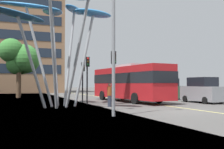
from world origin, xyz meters
The scene contains 13 objects.
ground centered at (-0.72, 0.00, -0.05)m, with size 120.00×240.00×0.10m.
red_bus centered at (0.84, 9.24, 1.92)m, with size 3.54×11.36×3.51m.
leaf_sculpture centered at (-6.60, 5.68, 6.75)m, with size 9.44×9.73×8.35m.
traffic_light_kerb_near centered at (-3.68, 1.89, 2.73)m, with size 0.28×0.42×3.77m.
traffic_light_kerb_far centered at (-3.83, 7.37, 2.83)m, with size 0.28×0.42×3.92m.
traffic_light_island_mid centered at (-3.70, 9.29, 2.63)m, with size 0.28×0.42×3.63m.
car_parked_mid centered at (6.30, 5.44, 1.06)m, with size 1.91×4.37×2.28m.
car_parked_far centered at (6.75, 11.84, 1.07)m, with size 1.97×4.27×2.30m.
street_lamp centered at (-4.45, -1.10, 5.33)m, with size 1.87×0.44×8.43m.
tree_pavement_near centered at (-8.07, 23.12, 4.95)m, with size 3.80×4.67×6.98m.
tree_pavement_far centered at (-8.67, 20.67, 4.91)m, with size 4.94×3.49×7.22m.
pedestrian centered at (-2.95, 4.50, 0.86)m, with size 0.34×0.34×1.71m.
backdrop_building centered at (-11.03, 43.40, 9.16)m, with size 22.30×13.24×18.30m.
Camera 1 is at (-9.99, -14.16, 1.67)m, focal length 43.23 mm.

